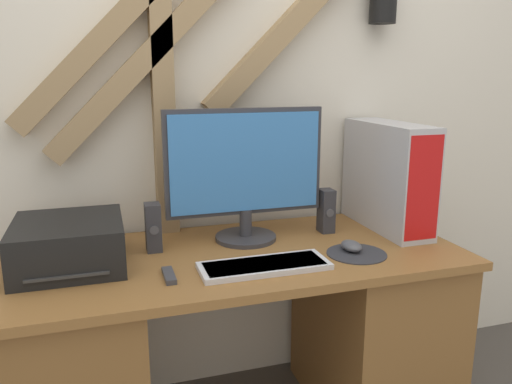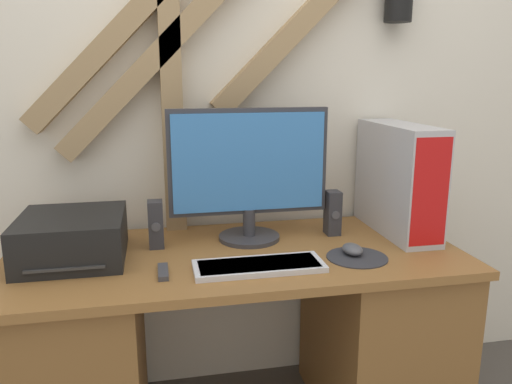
% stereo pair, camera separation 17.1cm
% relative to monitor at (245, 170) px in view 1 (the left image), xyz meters
% --- Properties ---
extents(wall_back, '(6.40, 0.16, 2.70)m').
position_rel_monitor_xyz_m(wall_back, '(-0.07, 0.26, 0.37)').
color(wall_back, silver).
rests_on(wall_back, ground_plane).
extents(desk, '(1.58, 0.69, 0.72)m').
position_rel_monitor_xyz_m(desk, '(-0.07, -0.13, -0.61)').
color(desk, brown).
rests_on(desk, ground_plane).
extents(monitor, '(0.59, 0.23, 0.49)m').
position_rel_monitor_xyz_m(monitor, '(0.00, 0.00, 0.00)').
color(monitor, '#333338').
rests_on(monitor, desk).
extents(keyboard, '(0.42, 0.16, 0.02)m').
position_rel_monitor_xyz_m(keyboard, '(-0.02, -0.30, -0.26)').
color(keyboard, silver).
rests_on(keyboard, desk).
extents(mousepad, '(0.21, 0.21, 0.00)m').
position_rel_monitor_xyz_m(mousepad, '(0.32, -0.27, -0.27)').
color(mousepad, '#2D2D33').
rests_on(mousepad, desk).
extents(mouse, '(0.06, 0.10, 0.03)m').
position_rel_monitor_xyz_m(mouse, '(0.32, -0.24, -0.25)').
color(mouse, '#4C4C51').
rests_on(mouse, mousepad).
extents(computer_tower, '(0.15, 0.48, 0.42)m').
position_rel_monitor_xyz_m(computer_tower, '(0.59, -0.02, -0.06)').
color(computer_tower, '#B2B2B7').
rests_on(computer_tower, desk).
extents(printer, '(0.34, 0.36, 0.15)m').
position_rel_monitor_xyz_m(printer, '(-0.62, -0.09, -0.19)').
color(printer, black).
rests_on(printer, desk).
extents(speaker_left, '(0.05, 0.07, 0.17)m').
position_rel_monitor_xyz_m(speaker_left, '(-0.34, -0.02, -0.18)').
color(speaker_left, '#2D2D33').
rests_on(speaker_left, desk).
extents(speaker_right, '(0.05, 0.07, 0.17)m').
position_rel_monitor_xyz_m(speaker_right, '(0.33, -0.01, -0.18)').
color(speaker_right, '#2D2D33').
rests_on(speaker_right, desk).
extents(remote_control, '(0.03, 0.12, 0.02)m').
position_rel_monitor_xyz_m(remote_control, '(-0.33, -0.28, -0.26)').
color(remote_control, '#38383D').
rests_on(remote_control, desk).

